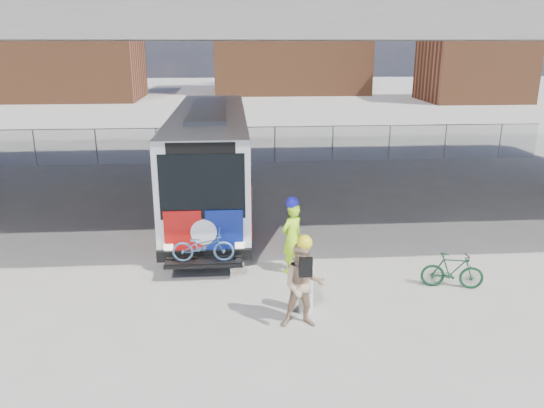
{
  "coord_description": "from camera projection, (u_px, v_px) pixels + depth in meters",
  "views": [
    {
      "loc": [
        -1.19,
        -14.83,
        5.95
      ],
      "look_at": [
        -0.11,
        -0.67,
        1.6
      ],
      "focal_mm": 35.0,
      "sensor_mm": 36.0,
      "label": 1
    }
  ],
  "objects": [
    {
      "name": "ground",
      "position": [
        274.0,
        248.0,
        15.97
      ],
      "size": [
        160.0,
        160.0,
        0.0
      ],
      "primitive_type": "plane",
      "color": "#9E9991",
      "rests_on": "ground"
    },
    {
      "name": "bollard",
      "position": [
        306.0,
        286.0,
        12.0
      ],
      "size": [
        0.32,
        0.32,
        1.23
      ],
      "color": "silver",
      "rests_on": "ground"
    },
    {
      "name": "chainlink_fence",
      "position": [
        255.0,
        135.0,
        26.99
      ],
      "size": [
        30.0,
        0.06,
        30.0
      ],
      "color": "gray",
      "rests_on": "ground"
    },
    {
      "name": "bike_parked",
      "position": [
        452.0,
        271.0,
        13.28
      ],
      "size": [
        1.59,
        0.78,
        0.92
      ],
      "primitive_type": "imported",
      "rotation": [
        0.0,
        0.0,
        1.34
      ],
      "color": "#133B21",
      "rests_on": "ground"
    },
    {
      "name": "overpass",
      "position": [
        265.0,
        24.0,
        17.87
      ],
      "size": [
        40.0,
        16.0,
        7.95
      ],
      "color": "#605E59",
      "rests_on": "ground"
    },
    {
      "name": "bus",
      "position": [
        210.0,
        150.0,
        19.61
      ],
      "size": [
        2.67,
        12.9,
        3.69
      ],
      "color": "silver",
      "rests_on": "ground"
    },
    {
      "name": "cyclist_hivis",
      "position": [
        292.0,
        236.0,
        14.06
      ],
      "size": [
        0.83,
        0.79,
        2.1
      ],
      "rotation": [
        0.0,
        0.0,
        3.81
      ],
      "color": "#AEFF1A",
      "rests_on": "ground"
    },
    {
      "name": "brick_buildings",
      "position": [
        251.0,
        47.0,
        60.45
      ],
      "size": [
        54.0,
        22.0,
        12.0
      ],
      "color": "brown",
      "rests_on": "ground"
    },
    {
      "name": "cyclist_tan",
      "position": [
        304.0,
        284.0,
        11.32
      ],
      "size": [
        0.97,
        0.78,
        2.11
      ],
      "rotation": [
        0.0,
        0.0,
        -0.05
      ],
      "color": "tan",
      "rests_on": "ground"
    }
  ]
}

